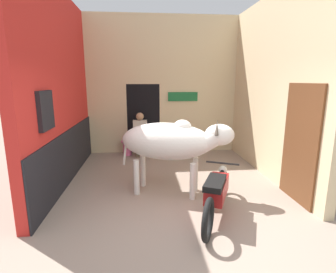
% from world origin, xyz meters
% --- Properties ---
extents(ground_plane, '(30.00, 30.00, 0.00)m').
position_xyz_m(ground_plane, '(0.00, 0.00, 0.00)').
color(ground_plane, gray).
extents(wall_left_shopfront, '(0.25, 4.31, 3.97)m').
position_xyz_m(wall_left_shopfront, '(-2.27, 2.15, 1.92)').
color(wall_left_shopfront, red).
rests_on(wall_left_shopfront, ground_plane).
extents(wall_back_with_doorway, '(4.37, 0.93, 3.97)m').
position_xyz_m(wall_back_with_doorway, '(-0.18, 4.54, 1.68)').
color(wall_back_with_doorway, beige).
rests_on(wall_back_with_doorway, ground_plane).
extents(wall_right_with_door, '(0.22, 4.31, 3.97)m').
position_xyz_m(wall_right_with_door, '(2.27, 2.11, 1.95)').
color(wall_right_with_door, beige).
rests_on(wall_right_with_door, ground_plane).
extents(cow, '(2.17, 1.22, 1.47)m').
position_xyz_m(cow, '(-0.06, 1.29, 1.02)').
color(cow, silver).
rests_on(cow, ground_plane).
extents(motorcycle_near, '(0.96, 1.88, 0.73)m').
position_xyz_m(motorcycle_near, '(0.57, 0.34, 0.42)').
color(motorcycle_near, black).
rests_on(motorcycle_near, ground_plane).
extents(shopkeeper_seated, '(0.40, 0.34, 1.25)m').
position_xyz_m(shopkeeper_seated, '(-0.68, 3.91, 0.66)').
color(shopkeeper_seated, brown).
rests_on(shopkeeper_seated, ground_plane).
extents(plastic_stool, '(0.35, 0.35, 0.42)m').
position_xyz_m(plastic_stool, '(-1.06, 4.01, 0.23)').
color(plastic_stool, '#DB6093').
rests_on(plastic_stool, ground_plane).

